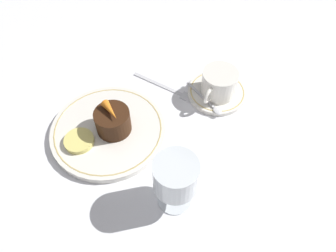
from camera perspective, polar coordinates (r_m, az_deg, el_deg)
ground_plane at (r=0.67m, az=-5.54°, el=-1.69°), size 3.00×3.00×0.00m
dinner_plate at (r=0.67m, az=-10.34°, el=-0.75°), size 0.23×0.23×0.01m
saucer at (r=0.74m, az=8.51°, el=5.84°), size 0.13×0.13×0.01m
coffee_cup at (r=0.71m, az=8.91°, el=7.46°), size 0.10×0.08×0.06m
spoon at (r=0.71m, az=6.88°, el=4.27°), size 0.05×0.11×0.00m
wine_glass at (r=0.52m, az=1.32°, el=-9.02°), size 0.07×0.07×0.12m
fork at (r=0.74m, az=1.21°, el=6.08°), size 0.02×0.18×0.01m
dessert_cake at (r=0.65m, az=-9.58°, el=0.84°), size 0.07×0.07×0.05m
carrot_garnish at (r=0.62m, az=-9.98°, el=2.66°), size 0.03×0.05×0.02m
pineapple_slice at (r=0.66m, az=-15.23°, el=-2.51°), size 0.06×0.06×0.01m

